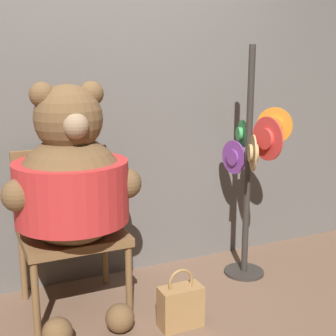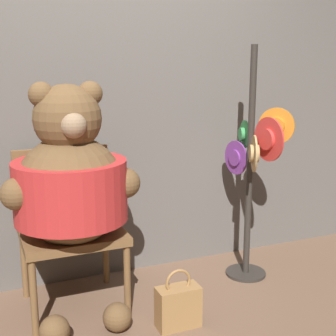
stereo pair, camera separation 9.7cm
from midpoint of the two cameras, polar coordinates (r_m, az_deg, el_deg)
The scene contains 6 objects.
ground_plane at distance 2.85m, azimuth -3.58°, elevation -18.27°, with size 14.00×14.00×0.00m, color brown.
wall_back at distance 3.14m, azimuth -8.33°, elevation 9.79°, with size 8.00×0.10×2.62m.
chair at distance 2.91m, azimuth -11.09°, elevation -6.22°, with size 0.59×0.53×0.95m.
teddy_bear at distance 2.67m, azimuth -10.77°, elevation -1.84°, with size 0.77×0.68×1.37m.
hat_display_rack at distance 3.17m, azimuth 11.28°, elevation 0.11°, with size 0.33×0.59×1.58m.
handbag_on_ground at distance 2.75m, azimuth 2.30°, elevation -16.44°, with size 0.25×0.12×0.35m.
Camera 2 is at (-0.74, -2.33, 1.46)m, focal length 50.00 mm.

